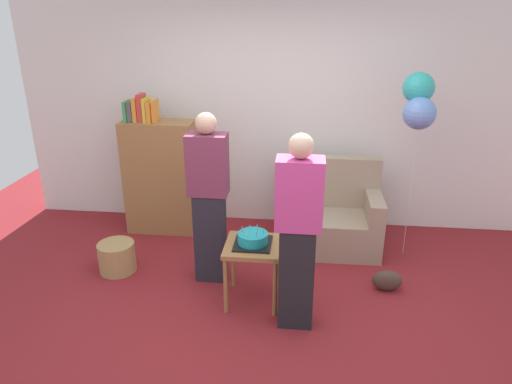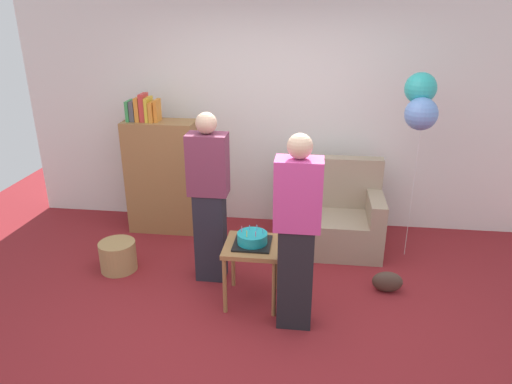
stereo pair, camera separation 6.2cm
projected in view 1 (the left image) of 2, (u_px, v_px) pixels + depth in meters
ground_plane at (257, 318)px, 4.00m from camera, size 8.00×8.00×0.00m
wall_back at (276, 111)px, 5.39m from camera, size 6.00×0.10×2.70m
couch at (328, 217)px, 5.10m from camera, size 1.10×0.70×0.96m
bookshelf at (160, 175)px, 5.36m from camera, size 0.80×0.36×1.60m
side_table at (253, 253)px, 4.07m from camera, size 0.48×0.48×0.56m
birthday_cake at (253, 239)px, 4.03m from camera, size 0.32×0.32×0.16m
person_blowing_candles at (209, 199)px, 4.30m from camera, size 0.36×0.22×1.63m
person_holding_cake at (298, 233)px, 3.64m from camera, size 0.36×0.22×1.63m
wicker_basket at (117, 257)px, 4.67m from camera, size 0.36×0.36×0.30m
handbag at (387, 280)px, 4.36m from camera, size 0.28×0.14×0.20m
balloon_bunch at (419, 101)px, 4.43m from camera, size 0.31×0.46×1.90m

